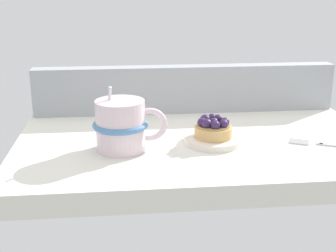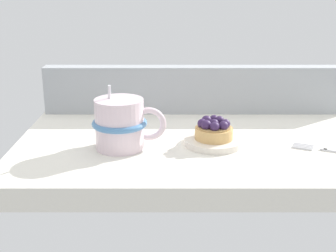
# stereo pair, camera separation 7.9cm
# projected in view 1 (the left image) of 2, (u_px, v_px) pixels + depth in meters

# --- Properties ---
(ground_plane) EXTENTS (0.68, 0.41, 0.04)m
(ground_plane) POSITION_uv_depth(u_px,v_px,m) (199.00, 148.00, 0.85)
(ground_plane) COLOR silver
(window_rail_back) EXTENTS (0.66, 0.04, 0.10)m
(window_rail_back) POSITION_uv_depth(u_px,v_px,m) (186.00, 89.00, 1.00)
(window_rail_back) COLOR #9EA3A8
(window_rail_back) RESTS_ON ground_plane
(dessert_plate) EXTENTS (0.11, 0.11, 0.01)m
(dessert_plate) POSITION_uv_depth(u_px,v_px,m) (213.00, 140.00, 0.82)
(dessert_plate) COLOR silver
(dessert_plate) RESTS_ON ground_plane
(raspberry_tart) EXTENTS (0.07, 0.07, 0.04)m
(raspberry_tart) POSITION_uv_depth(u_px,v_px,m) (213.00, 128.00, 0.81)
(raspberry_tart) COLOR tan
(raspberry_tart) RESTS_ON dessert_plate
(coffee_mug) EXTENTS (0.13, 0.10, 0.11)m
(coffee_mug) POSITION_uv_depth(u_px,v_px,m) (122.00, 125.00, 0.78)
(coffee_mug) COLOR silver
(coffee_mug) RESTS_ON ground_plane
(dessert_fork) EXTENTS (0.15, 0.08, 0.01)m
(dessert_fork) POSITION_uv_depth(u_px,v_px,m) (332.00, 145.00, 0.81)
(dessert_fork) COLOR silver
(dessert_fork) RESTS_ON ground_plane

